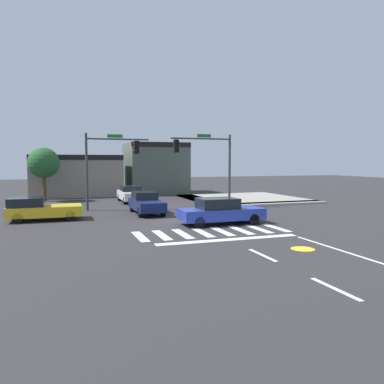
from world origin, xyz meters
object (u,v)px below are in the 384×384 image
(roadside_tree, at_px, (44,163))
(car_white, at_px, (131,194))
(car_yellow, at_px, (40,209))
(car_blue, at_px, (220,211))
(car_navy, at_px, (146,203))
(traffic_signal_northwest, at_px, (110,157))
(traffic_signal_northeast, at_px, (207,156))

(roadside_tree, bearing_deg, car_white, -24.17)
(car_yellow, distance_m, car_white, 10.97)
(car_blue, distance_m, roadside_tree, 19.34)
(car_blue, bearing_deg, car_white, -78.43)
(car_white, bearing_deg, car_navy, -2.18)
(traffic_signal_northwest, distance_m, car_navy, 4.68)
(traffic_signal_northwest, relative_size, car_navy, 1.28)
(car_blue, height_order, car_white, car_blue)
(car_blue, bearing_deg, roadside_tree, -59.20)
(car_white, xyz_separation_m, roadside_tree, (-7.09, 3.18, 2.65))
(traffic_signal_northwest, distance_m, roadside_tree, 9.31)
(car_yellow, bearing_deg, roadside_tree, 91.05)
(car_blue, distance_m, car_yellow, 10.70)
(traffic_signal_northwest, bearing_deg, car_yellow, -140.59)
(traffic_signal_northeast, distance_m, car_navy, 6.25)
(traffic_signal_northeast, bearing_deg, car_yellow, 12.99)
(traffic_signal_northwest, relative_size, car_yellow, 1.32)
(traffic_signal_northwest, bearing_deg, roadside_tree, 120.97)
(car_navy, distance_m, car_yellow, 6.64)
(traffic_signal_northeast, bearing_deg, traffic_signal_northwest, -8.56)
(car_navy, distance_m, roadside_tree, 13.07)
(traffic_signal_northwest, distance_m, car_blue, 10.33)
(traffic_signal_northwest, xyz_separation_m, car_navy, (2.01, -2.88, -3.09))
(car_navy, distance_m, car_white, 7.67)
(traffic_signal_northeast, bearing_deg, car_blue, 74.44)
(car_blue, bearing_deg, traffic_signal_northeast, -105.56)
(traffic_signal_northwest, relative_size, roadside_tree, 1.16)
(roadside_tree, bearing_deg, car_yellow, -88.95)
(traffic_signal_northeast, xyz_separation_m, car_yellow, (-11.66, -2.69, -3.19))
(traffic_signal_northeast, height_order, car_yellow, traffic_signal_northeast)
(car_blue, distance_m, car_white, 13.55)
(traffic_signal_northeast, height_order, roadside_tree, traffic_signal_northeast)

